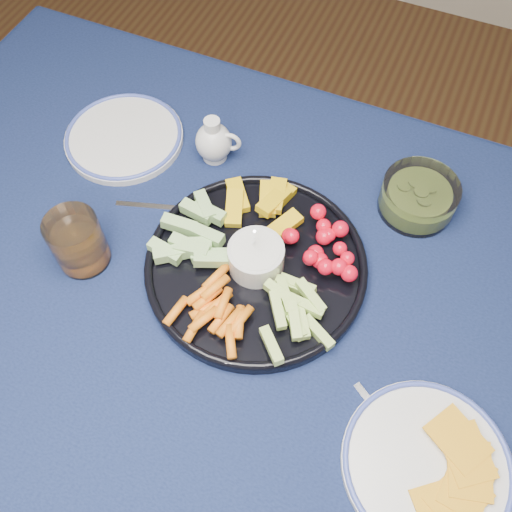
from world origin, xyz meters
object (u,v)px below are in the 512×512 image
at_px(pickle_bowl, 418,198).
at_px(dining_table, 281,353).
at_px(creamer_pitcher, 214,142).
at_px(side_plate_extra, 124,137).
at_px(cheese_plate, 428,464).
at_px(juice_tumbler, 79,244).
at_px(crudite_platter, 254,263).

bearing_deg(pickle_bowl, dining_table, -111.51).
xyz_separation_m(creamer_pitcher, side_plate_extra, (-0.18, -0.03, -0.03)).
bearing_deg(pickle_bowl, side_plate_extra, -173.08).
height_order(pickle_bowl, cheese_plate, pickle_bowl).
height_order(pickle_bowl, juice_tumbler, juice_tumbler).
bearing_deg(crudite_platter, pickle_bowl, 47.70).
xyz_separation_m(crudite_platter, side_plate_extra, (-0.35, 0.16, -0.01)).
bearing_deg(cheese_plate, dining_table, 157.39).
height_order(crudite_platter, creamer_pitcher, crudite_platter).
relative_size(juice_tumbler, side_plate_extra, 0.45).
bearing_deg(cheese_plate, creamer_pitcher, 142.59).
bearing_deg(cheese_plate, side_plate_extra, 152.60).
height_order(crudite_platter, cheese_plate, crudite_platter).
bearing_deg(crudite_platter, dining_table, -44.95).
height_order(dining_table, pickle_bowl, pickle_bowl).
height_order(creamer_pitcher, juice_tumbler, juice_tumbler).
distance_m(dining_table, side_plate_extra, 0.51).
relative_size(dining_table, cheese_plate, 7.04).
bearing_deg(side_plate_extra, crudite_platter, -25.41).
relative_size(pickle_bowl, juice_tumbler, 1.29).
relative_size(pickle_bowl, side_plate_extra, 0.59).
relative_size(dining_table, juice_tumbler, 16.15).
height_order(pickle_bowl, side_plate_extra, pickle_bowl).
distance_m(pickle_bowl, side_plate_extra, 0.56).
distance_m(pickle_bowl, cheese_plate, 0.45).
relative_size(crudite_platter, cheese_plate, 1.56).
bearing_deg(cheese_plate, pickle_bowl, 107.35).
distance_m(crudite_platter, creamer_pitcher, 0.26).
bearing_deg(creamer_pitcher, crudite_platter, -49.76).
xyz_separation_m(dining_table, cheese_plate, (0.26, -0.11, 0.10)).
height_order(creamer_pitcher, side_plate_extra, creamer_pitcher).
relative_size(cheese_plate, juice_tumbler, 2.29).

